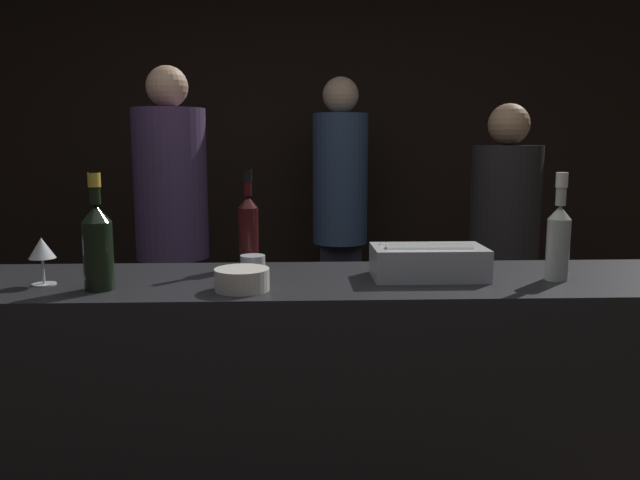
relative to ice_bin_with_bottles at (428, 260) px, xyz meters
The scene contains 12 objects.
wall_back_chalkboard 2.37m from the ice_bin_with_bottles, 98.41° to the left, with size 6.40×0.06×2.80m.
bar_counter 0.66m from the ice_bin_with_bottles, behind, with size 2.50×0.56×1.01m.
ice_bin_with_bottles is the anchor object (origin of this frame).
bowl_white 0.60m from the ice_bin_with_bottles, 166.00° to the right, with size 0.16×0.16×0.06m.
wine_glass 1.19m from the ice_bin_with_bottles, behind, with size 0.08×0.08×0.15m.
candle_votive 0.57m from the ice_bin_with_bottles, 169.63° to the left, with size 0.08×0.08×0.06m.
champagne_bottle 1.01m from the ice_bin_with_bottles, behind, with size 0.09×0.09×0.34m.
red_wine_bottle_black_foil 0.62m from the ice_bin_with_bottles, 161.60° to the left, with size 0.07×0.07×0.34m.
white_wine_bottle 0.41m from the ice_bin_with_bottles, ahead, with size 0.07×0.07×0.34m.
person_in_hoodie 1.77m from the ice_bin_with_bottles, 94.96° to the left, with size 0.33×0.33×1.82m.
person_blond_tee 1.41m from the ice_bin_with_bottles, 61.56° to the left, with size 0.36×0.36×1.64m.
person_grey_polo 1.67m from the ice_bin_with_bottles, 129.35° to the left, with size 0.37×0.37×1.82m.
Camera 1 is at (-0.08, -1.66, 1.44)m, focal length 35.00 mm.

